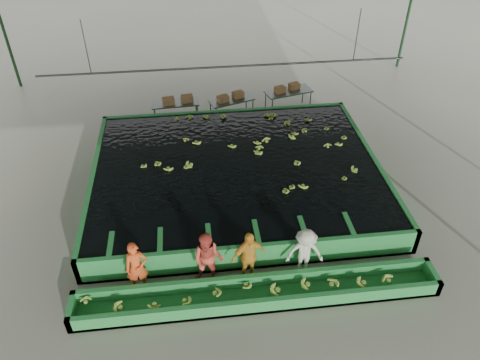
{
  "coord_description": "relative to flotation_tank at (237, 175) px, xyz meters",
  "views": [
    {
      "loc": [
        -1.47,
        -11.65,
        10.41
      ],
      "look_at": [
        0.0,
        0.5,
        1.0
      ],
      "focal_mm": 35.0,
      "sensor_mm": 36.0,
      "label": 1
    }
  ],
  "objects": [
    {
      "name": "sorting_trough",
      "position": [
        0.0,
        -5.1,
        -0.2
      ],
      "size": [
        10.0,
        1.0,
        0.5
      ],
      "primitive_type": null,
      "color": "#258037",
      "rests_on": "ground"
    },
    {
      "name": "packing_table_left",
      "position": [
        -2.08,
        4.84,
        0.01
      ],
      "size": [
        2.05,
        0.91,
        0.91
      ],
      "primitive_type": null,
      "rotation": [
        0.0,
        0.0,
        0.06
      ],
      "color": "#59605B",
      "rests_on": "ground"
    },
    {
      "name": "worker_a",
      "position": [
        -3.22,
        -4.3,
        0.38
      ],
      "size": [
        0.67,
        0.5,
        1.66
      ],
      "primitive_type": "imported",
      "rotation": [
        0.0,
        0.0,
        0.19
      ],
      "color": "#EF511E",
      "rests_on": "ground"
    },
    {
      "name": "rail_hanger_right",
      "position": [
        5.0,
        3.5,
        3.55
      ],
      "size": [
        0.04,
        0.04,
        2.0
      ],
      "primitive_type": "cylinder",
      "color": "#59605B",
      "rests_on": "shed_roof"
    },
    {
      "name": "box_stack_right",
      "position": [
        2.87,
        5.29,
        0.49
      ],
      "size": [
        1.23,
        0.72,
        0.26
      ],
      "primitive_type": null,
      "rotation": [
        0.0,
        0.0,
        0.36
      ],
      "color": "brown",
      "rests_on": "packing_table_right"
    },
    {
      "name": "worker_c",
      "position": [
        -0.17,
        -4.3,
        0.41
      ],
      "size": [
        1.09,
        0.69,
        1.72
      ],
      "primitive_type": "imported",
      "rotation": [
        0.0,
        0.0,
        0.29
      ],
      "color": "gold",
      "rests_on": "ground"
    },
    {
      "name": "box_stack_mid",
      "position": [
        0.31,
        4.88,
        0.43
      ],
      "size": [
        1.24,
        0.78,
        0.26
      ],
      "primitive_type": null,
      "rotation": [
        0.0,
        0.0,
        0.4
      ],
      "color": "brown",
      "rests_on": "packing_table_mid"
    },
    {
      "name": "shed_roof",
      "position": [
        0.0,
        -1.5,
        4.55
      ],
      "size": [
        20.0,
        22.0,
        0.04
      ],
      "primitive_type": "cube",
      "color": "#8C929C",
      "rests_on": "shed_posts"
    },
    {
      "name": "flotation_tank",
      "position": [
        0.0,
        0.0,
        0.0
      ],
      "size": [
        10.0,
        8.0,
        0.9
      ],
      "primitive_type": null,
      "color": "#258037",
      "rests_on": "ground"
    },
    {
      "name": "ground",
      "position": [
        0.0,
        -1.5,
        -0.45
      ],
      "size": [
        80.0,
        80.0,
        0.0
      ],
      "primitive_type": "plane",
      "color": "gray",
      "rests_on": "ground"
    },
    {
      "name": "floating_bananas",
      "position": [
        0.0,
        0.8,
        0.4
      ],
      "size": [
        8.37,
        5.71,
        0.11
      ],
      "primitive_type": null,
      "color": "#87AE3A",
      "rests_on": "tank_water"
    },
    {
      "name": "packing_table_right",
      "position": [
        2.93,
        5.25,
        0.02
      ],
      "size": [
        2.21,
        1.3,
        0.94
      ],
      "primitive_type": null,
      "rotation": [
        0.0,
        0.0,
        0.24
      ],
      "color": "#59605B",
      "rests_on": "ground"
    },
    {
      "name": "cableway_rail",
      "position": [
        0.0,
        3.5,
        2.55
      ],
      "size": [
        0.08,
        0.08,
        14.0
      ],
      "primitive_type": "cylinder",
      "color": "#59605B",
      "rests_on": "shed_roof"
    },
    {
      "name": "worker_d",
      "position": [
        1.43,
        -4.3,
        0.36
      ],
      "size": [
        1.11,
        0.71,
        1.63
      ],
      "primitive_type": "imported",
      "rotation": [
        0.0,
        0.0,
        -0.1
      ],
      "color": "beige",
      "rests_on": "ground"
    },
    {
      "name": "box_stack_left",
      "position": [
        -1.95,
        4.79,
        0.46
      ],
      "size": [
        1.32,
        0.55,
        0.28
      ],
      "primitive_type": null,
      "rotation": [
        0.0,
        0.0,
        0.15
      ],
      "color": "brown",
      "rests_on": "packing_table_left"
    },
    {
      "name": "rail_hanger_left",
      "position": [
        -5.0,
        3.5,
        3.55
      ],
      "size": [
        0.04,
        0.04,
        2.0
      ],
      "primitive_type": "cylinder",
      "color": "#59605B",
      "rests_on": "shed_roof"
    },
    {
      "name": "trough_bananas",
      "position": [
        0.0,
        -5.1,
        -0.05
      ],
      "size": [
        9.67,
        0.64,
        0.13
      ],
      "primitive_type": null,
      "color": "#87AE3A",
      "rests_on": "sorting_trough"
    },
    {
      "name": "worker_b",
      "position": [
        -1.28,
        -4.3,
        0.44
      ],
      "size": [
        1.0,
        0.86,
        1.78
      ],
      "primitive_type": "imported",
      "rotation": [
        0.0,
        0.0,
        -0.24
      ],
      "color": "#CF4836",
      "rests_on": "ground"
    },
    {
      "name": "tank_water",
      "position": [
        0.0,
        -0.0,
        0.4
      ],
      "size": [
        9.7,
        7.7,
        0.0
      ],
      "primitive_type": "cube",
      "color": "black",
      "rests_on": "flotation_tank"
    },
    {
      "name": "shed_posts",
      "position": [
        0.0,
        -1.5,
        2.05
      ],
      "size": [
        20.0,
        22.0,
        5.0
      ],
      "primitive_type": null,
      "color": "#17381B",
      "rests_on": "ground"
    },
    {
      "name": "packing_table_mid",
      "position": [
        0.35,
        4.88,
        -0.01
      ],
      "size": [
        2.07,
        1.33,
        0.87
      ],
      "primitive_type": null,
      "rotation": [
        0.0,
        0.0,
        0.31
      ],
      "color": "#59605B",
      "rests_on": "ground"
    }
  ]
}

